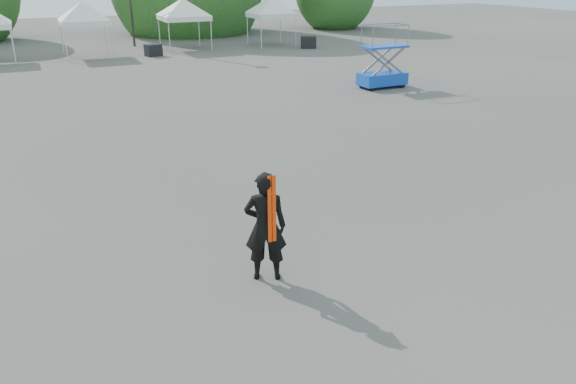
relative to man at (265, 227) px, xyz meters
name	(u,v)px	position (x,y,z in m)	size (l,w,h in m)	color
ground	(281,238)	(0.90, 1.33, -1.03)	(120.00, 120.00, 0.00)	#474442
tent_e	(82,6)	(0.31, 29.36, 2.03)	(4.02, 4.02, 3.88)	silver
tent_f	(183,2)	(6.75, 30.13, 2.03)	(4.28, 4.28, 3.88)	silver
tent_g	(271,1)	(12.87, 29.58, 2.03)	(3.97, 3.97, 3.88)	silver
man	(265,227)	(0.00, 0.00, 0.00)	(0.88, 0.74, 2.05)	black
scissor_lift	(383,56)	(11.65, 13.68, 0.40)	(2.23, 1.15, 2.84)	#0C2A9F
crate_mid	(153,50)	(4.10, 28.05, -0.66)	(0.95, 0.74, 0.74)	black
crate_east	(308,42)	(14.65, 27.23, -0.63)	(1.02, 0.79, 0.79)	black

